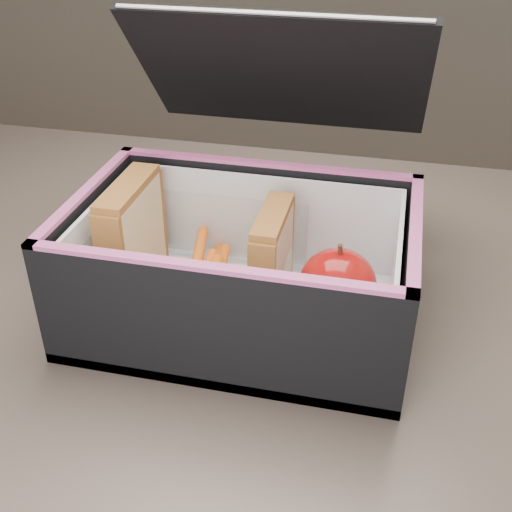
{
  "coord_description": "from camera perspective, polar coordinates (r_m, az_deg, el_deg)",
  "views": [
    {
      "loc": [
        0.07,
        -0.49,
        1.13
      ],
      "look_at": [
        -0.04,
        -0.0,
        0.81
      ],
      "focal_mm": 45.0,
      "sensor_mm": 36.0,
      "label": 1
    }
  ],
  "objects": [
    {
      "name": "carrot_sticks",
      "position": [
        0.61,
        -4.65,
        -2.19
      ],
      "size": [
        0.05,
        0.15,
        0.03
      ],
      "color": "#F95E0B",
      "rests_on": "plastic_tub"
    },
    {
      "name": "lunch_bag",
      "position": [
        0.58,
        -1.05,
        -0.03
      ],
      "size": [
        0.3,
        0.33,
        0.26
      ],
      "color": "black",
      "rests_on": "kitchen_table"
    },
    {
      "name": "kitchen_table",
      "position": [
        0.68,
        3.44,
        -11.44
      ],
      "size": [
        1.2,
        0.8,
        0.75
      ],
      "color": "brown",
      "rests_on": "ground"
    },
    {
      "name": "sandwich_left",
      "position": [
        0.62,
        -10.9,
        1.81
      ],
      "size": [
        0.03,
        0.1,
        0.11
      ],
      "color": "beige",
      "rests_on": "plastic_tub"
    },
    {
      "name": "paper_napkin",
      "position": [
        0.6,
        7.23,
        -4.98
      ],
      "size": [
        0.09,
        0.09,
        0.01
      ],
      "primitive_type": "cube",
      "rotation": [
        0.0,
        0.0,
        0.24
      ],
      "color": "white",
      "rests_on": "lunch_bag"
    },
    {
      "name": "red_apple",
      "position": [
        0.57,
        7.26,
        -2.49
      ],
      "size": [
        0.09,
        0.09,
        0.07
      ],
      "rotation": [
        0.0,
        0.0,
        -0.39
      ],
      "color": "maroon",
      "rests_on": "paper_napkin"
    },
    {
      "name": "sandwich_right",
      "position": [
        0.58,
        1.44,
        -0.19
      ],
      "size": [
        0.02,
        0.08,
        0.09
      ],
      "color": "beige",
      "rests_on": "plastic_tub"
    },
    {
      "name": "plastic_tub",
      "position": [
        0.61,
        -4.84,
        -0.46
      ],
      "size": [
        0.18,
        0.13,
        0.07
      ],
      "primitive_type": null,
      "color": "white",
      "rests_on": "lunch_bag"
    }
  ]
}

